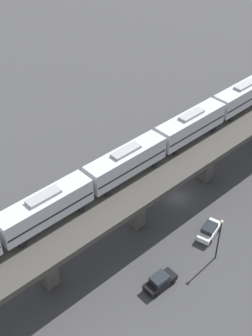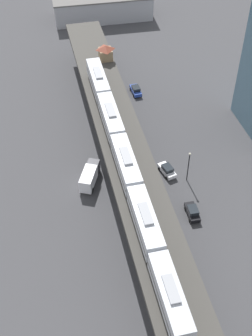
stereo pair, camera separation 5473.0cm
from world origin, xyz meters
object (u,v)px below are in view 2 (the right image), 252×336
object	(u,v)px
warehouse_building	(103,6)
street_car_black	(192,212)
street_car_white	(167,170)
street_lamp	(189,164)
signal_hut	(106,52)
street_car_blue	(136,90)
subway_train	(126,163)
delivery_truck	(90,176)

from	to	relation	value
warehouse_building	street_car_black	bearing A→B (deg)	-90.69
street_car_white	street_lamp	xyz separation A→B (m)	(3.14, -2.62, 3.17)
signal_hut	street_car_blue	xyz separation A→B (m)	(6.31, -2.97, -9.23)
subway_train	delivery_truck	xyz separation A→B (m)	(-5.09, 7.73, -9.15)
street_lamp	subway_train	bearing A→B (deg)	-163.84
warehouse_building	signal_hut	bearing A→B (deg)	-101.02
signal_hut	delivery_truck	distance (m)	31.74
subway_train	street_car_black	world-z (taller)	subway_train
delivery_truck	street_car_blue	bearing A→B (deg)	58.16
street_car_black	warehouse_building	distance (m)	78.13
subway_train	street_car_white	bearing A→B (deg)	32.93
delivery_truck	subway_train	bearing A→B (deg)	-56.63
street_car_black	signal_hut	bearing A→B (deg)	98.45
warehouse_building	street_lamp	bearing A→B (deg)	-89.07
street_car_black	warehouse_building	xyz separation A→B (m)	(0.95, 78.09, 2.47)
delivery_truck	signal_hut	bearing A→B (deg)	71.23
street_car_blue	street_lamp	bearing A→B (deg)	-86.30
signal_hut	street_car_blue	world-z (taller)	signal_hut
delivery_truck	street_lamp	distance (m)	18.67
delivery_truck	street_lamp	size ratio (longest dim) A/B	1.07
subway_train	street_car_black	distance (m)	15.56
signal_hut	warehouse_building	bearing A→B (deg)	78.98
street_lamp	warehouse_building	xyz separation A→B (m)	(-1.13, 69.49, -0.70)
subway_train	street_car_blue	world-z (taller)	subway_train
street_car_black	street_lamp	bearing A→B (deg)	76.45
signal_hut	warehouse_building	size ratio (longest dim) A/B	0.12
street_car_white	warehouse_building	distance (m)	66.94
street_car_white	street_car_blue	xyz separation A→B (m)	(1.20, 27.35, 0.00)
street_lamp	warehouse_building	world-z (taller)	street_lamp
subway_train	delivery_truck	world-z (taller)	subway_train
street_car_blue	warehouse_building	distance (m)	39.60
delivery_truck	street_car_black	bearing A→B (deg)	-38.08
delivery_truck	street_lamp	world-z (taller)	street_lamp
street_car_white	warehouse_building	xyz separation A→B (m)	(2.01, 66.87, 2.47)
delivery_truck	warehouse_building	bearing A→B (deg)	75.48
subway_train	street_lamp	xyz separation A→B (m)	(13.01, 3.77, -6.80)
street_car_white	street_car_black	xyz separation A→B (m)	(1.07, -11.22, 0.00)
street_car_blue	subway_train	bearing A→B (deg)	-108.16
subway_train	street_car_blue	xyz separation A→B (m)	(11.07, 33.74, -9.97)
street_car_white	street_car_blue	distance (m)	27.38
signal_hut	street_car_blue	size ratio (longest dim) A/B	0.77
signal_hut	street_car_white	xyz separation A→B (m)	(5.10, -30.32, -9.23)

